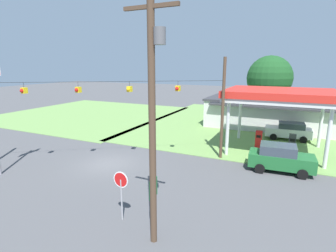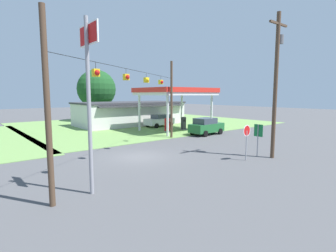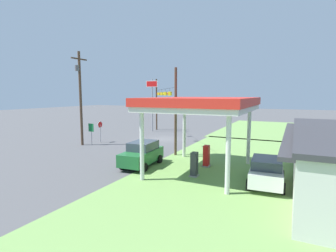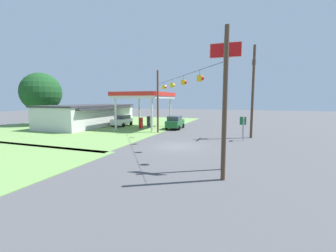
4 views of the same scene
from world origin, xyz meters
The scene contains 12 objects.
ground_plane centered at (0.00, 0.00, 0.00)m, with size 160.00×160.00×0.00m, color #4C4C4F.
grass_verge_opposite_corner centered at (-16.00, 16.00, 0.02)m, with size 24.00×24.00×0.04m, color #6B934C.
gas_station_canopy centered at (11.28, 8.75, 4.87)m, with size 8.58×6.98×5.39m.
fuel_pump_near centered at (9.92, 8.75, 0.81)m, with size 0.71×0.56×1.70m.
fuel_pump_far centered at (12.63, 8.75, 0.81)m, with size 0.71×0.56×1.70m.
car_at_pumps_front centered at (11.90, 4.13, 0.99)m, with size 4.45×2.31×1.93m.
car_at_pumps_rear centered at (12.31, 13.37, 0.92)m, with size 4.46×2.32×1.76m.
stop_sign_roadside centered at (5.24, -5.67, 1.81)m, with size 0.80×0.08×2.50m.
stop_sign_overhead centered at (-5.57, -4.74, 5.40)m, with size 0.22×1.91×7.94m.
route_sign centered at (6.90, -5.53, 1.71)m, with size 0.10×0.70×2.40m.
utility_pole_main centered at (7.43, -6.43, 5.69)m, with size 2.20×0.44×10.20m.
signal_span_gantry centered at (0.00, -0.01, 4.38)m, with size 15.10×10.24×8.01m.
Camera 3 is at (29.11, 14.75, 5.62)m, focal length 28.00 mm.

